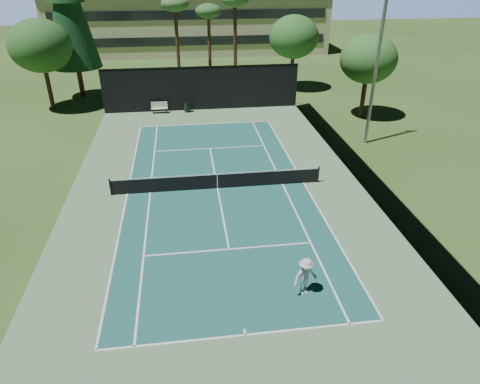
# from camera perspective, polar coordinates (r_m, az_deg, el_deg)

# --- Properties ---
(ground) EXTENTS (160.00, 160.00, 0.00)m
(ground) POSITION_cam_1_polar(r_m,az_deg,el_deg) (26.52, -3.01, 0.47)
(ground) COLOR #32531F
(ground) RESTS_ON ground
(apron_slab) EXTENTS (18.00, 32.00, 0.01)m
(apron_slab) POSITION_cam_1_polar(r_m,az_deg,el_deg) (26.51, -3.01, 0.48)
(apron_slab) COLOR #5D845C
(apron_slab) RESTS_ON ground
(court_surface) EXTENTS (10.97, 23.77, 0.01)m
(court_surface) POSITION_cam_1_polar(r_m,az_deg,el_deg) (26.51, -3.01, 0.49)
(court_surface) COLOR #1C5A54
(court_surface) RESTS_ON ground
(court_lines) EXTENTS (11.07, 23.87, 0.01)m
(court_lines) POSITION_cam_1_polar(r_m,az_deg,el_deg) (26.51, -3.01, 0.51)
(court_lines) COLOR white
(court_lines) RESTS_ON ground
(tennis_net) EXTENTS (12.90, 0.10, 1.10)m
(tennis_net) POSITION_cam_1_polar(r_m,az_deg,el_deg) (26.26, -3.04, 1.54)
(tennis_net) COLOR black
(tennis_net) RESTS_ON ground
(fence) EXTENTS (18.04, 32.05, 4.03)m
(fence) POSITION_cam_1_polar(r_m,az_deg,el_deg) (25.69, -3.14, 4.49)
(fence) COLOR black
(fence) RESTS_ON ground
(player) EXTENTS (1.29, 1.00, 1.77)m
(player) POSITION_cam_1_polar(r_m,az_deg,el_deg) (18.32, 8.72, -11.07)
(player) COLOR silver
(player) RESTS_ON ground
(tennis_ball_a) EXTENTS (0.06, 0.06, 0.06)m
(tennis_ball_a) POSITION_cam_1_polar(r_m,az_deg,el_deg) (18.98, -17.30, -14.02)
(tennis_ball_a) COLOR #B2D330
(tennis_ball_a) RESTS_ON ground
(tennis_ball_b) EXTENTS (0.06, 0.06, 0.06)m
(tennis_ball_b) POSITION_cam_1_polar(r_m,az_deg,el_deg) (27.73, -3.84, 1.84)
(tennis_ball_b) COLOR #CCD931
(tennis_ball_b) RESTS_ON ground
(tennis_ball_c) EXTENTS (0.07, 0.07, 0.07)m
(tennis_ball_c) POSITION_cam_1_polar(r_m,az_deg,el_deg) (30.25, -5.73, 4.14)
(tennis_ball_c) COLOR gold
(tennis_ball_c) RESTS_ON ground
(tennis_ball_d) EXTENTS (0.07, 0.07, 0.07)m
(tennis_ball_d) POSITION_cam_1_polar(r_m,az_deg,el_deg) (31.62, -14.09, 4.51)
(tennis_ball_d) COLOR #D6EC35
(tennis_ball_d) RESTS_ON ground
(park_bench) EXTENTS (1.50, 0.45, 1.02)m
(park_bench) POSITION_cam_1_polar(r_m,az_deg,el_deg) (40.72, -10.70, 11.06)
(park_bench) COLOR beige
(park_bench) RESTS_ON ground
(trash_bin) EXTENTS (0.56, 0.56, 0.95)m
(trash_bin) POSITION_cam_1_polar(r_m,az_deg,el_deg) (40.59, -7.08, 11.18)
(trash_bin) COLOR black
(trash_bin) RESTS_ON ground
(palm_a) EXTENTS (2.80, 2.80, 9.32)m
(palm_a) POSITION_cam_1_polar(r_m,az_deg,el_deg) (47.53, -8.66, 23.12)
(palm_a) COLOR #46301E
(palm_a) RESTS_ON ground
(palm_b) EXTENTS (2.80, 2.80, 8.42)m
(palm_b) POSITION_cam_1_polar(r_m,az_deg,el_deg) (49.70, -4.23, 22.61)
(palm_b) COLOR #4B3320
(palm_b) RESTS_ON ground
(palm_c) EXTENTS (2.80, 2.80, 9.77)m
(palm_c) POSITION_cam_1_polar(r_m,az_deg,el_deg) (46.85, -0.67, 23.84)
(palm_c) COLOR #3F2A1B
(palm_c) RESTS_ON ground
(decid_tree_a) EXTENTS (5.12, 5.12, 7.62)m
(decid_tree_a) POSITION_cam_1_polar(r_m,az_deg,el_deg) (47.36, 7.19, 19.81)
(decid_tree_a) COLOR #43291D
(decid_tree_a) RESTS_ON ground
(decid_tree_b) EXTENTS (4.80, 4.80, 7.14)m
(decid_tree_b) POSITION_cam_1_polar(r_m,az_deg,el_deg) (39.38, 16.75, 16.62)
(decid_tree_b) COLOR #472B1E
(decid_tree_b) RESTS_ON ground
(decid_tree_c) EXTENTS (5.44, 5.44, 8.09)m
(decid_tree_c) POSITION_cam_1_polar(r_m,az_deg,el_deg) (43.63, -25.09, 17.22)
(decid_tree_c) COLOR #4A311F
(decid_tree_c) RESTS_ON ground
(campus_building) EXTENTS (40.50, 12.50, 8.30)m
(campus_building) POSITION_cam_1_polar(r_m,az_deg,el_deg) (69.82, -6.67, 21.61)
(campus_building) COLOR beige
(campus_building) RESTS_ON ground
(light_pole) EXTENTS (0.90, 0.25, 12.22)m
(light_pole) POSITION_cam_1_polar(r_m,az_deg,el_deg) (32.95, 17.90, 16.76)
(light_pole) COLOR gray
(light_pole) RESTS_ON ground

